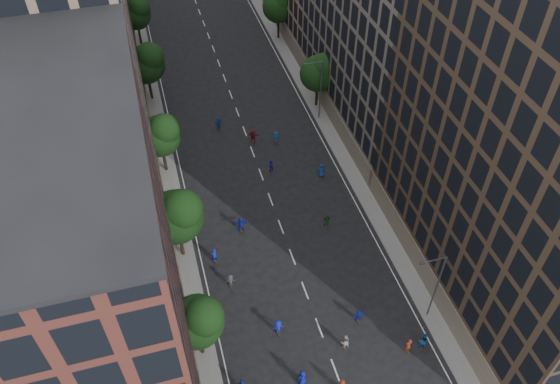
% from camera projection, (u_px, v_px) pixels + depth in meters
% --- Properties ---
extents(ground, '(240.00, 240.00, 0.00)m').
position_uv_depth(ground, '(253.00, 154.00, 70.44)').
color(ground, black).
rests_on(ground, ground).
extents(sidewalk_left, '(4.00, 105.00, 0.15)m').
position_uv_depth(sidewalk_left, '(153.00, 135.00, 73.20)').
color(sidewalk_left, slate).
rests_on(sidewalk_left, ground).
extents(sidewalk_right, '(4.00, 105.00, 0.15)m').
position_uv_depth(sidewalk_right, '(322.00, 106.00, 77.84)').
color(sidewalk_right, slate).
rests_on(sidewalk_right, ground).
extents(bldg_left_a, '(14.00, 22.00, 30.00)m').
position_uv_depth(bldg_left_a, '(73.00, 307.00, 36.37)').
color(bldg_left_a, '#582921').
rests_on(bldg_left_a, ground).
extents(bldg_left_b, '(14.00, 26.00, 34.00)m').
position_uv_depth(bldg_left_b, '(64.00, 86.00, 51.39)').
color(bldg_left_b, '#846D56').
rests_on(bldg_left_b, ground).
extents(bldg_left_c, '(14.00, 20.00, 28.00)m').
position_uv_depth(bldg_left_c, '(71.00, 8.00, 69.25)').
color(bldg_left_c, '#582921').
rests_on(bldg_left_c, ground).
extents(bldg_right_a, '(14.00, 30.00, 36.00)m').
position_uv_depth(bldg_right_a, '(546.00, 138.00, 44.35)').
color(bldg_right_a, '#433224').
rests_on(bldg_right_a, ground).
extents(bldg_right_b, '(14.00, 28.00, 33.00)m').
position_uv_depth(bldg_right_b, '(395.00, 0.00, 65.26)').
color(bldg_right_b, '#645B52').
rests_on(bldg_right_b, ground).
extents(tree_left_1, '(4.80, 4.80, 8.21)m').
position_uv_depth(tree_left_1, '(199.00, 320.00, 46.51)').
color(tree_left_1, black).
rests_on(tree_left_1, ground).
extents(tree_left_2, '(5.60, 5.60, 9.45)m').
position_uv_depth(tree_left_2, '(178.00, 215.00, 54.15)').
color(tree_left_2, black).
rests_on(tree_left_2, ground).
extents(tree_left_3, '(5.00, 5.00, 8.58)m').
position_uv_depth(tree_left_3, '(161.00, 134.00, 64.12)').
color(tree_left_3, black).
rests_on(tree_left_3, ground).
extents(tree_left_4, '(5.40, 5.40, 9.08)m').
position_uv_depth(tree_left_4, '(147.00, 62.00, 74.87)').
color(tree_left_4, black).
rests_on(tree_left_4, ground).
extents(tree_left_5, '(4.80, 4.80, 8.33)m').
position_uv_depth(tree_left_5, '(136.00, 13.00, 86.13)').
color(tree_left_5, black).
rests_on(tree_left_5, ground).
extents(tree_right_a, '(5.00, 5.00, 8.39)m').
position_uv_depth(tree_right_a, '(320.00, 72.00, 74.06)').
color(tree_right_a, black).
rests_on(tree_right_a, ground).
extents(tree_right_b, '(5.20, 5.20, 8.83)m').
position_uv_depth(tree_right_b, '(280.00, 5.00, 87.52)').
color(tree_right_b, black).
rests_on(tree_right_b, ground).
extents(streetlamp_near, '(2.64, 0.22, 9.06)m').
position_uv_depth(streetlamp_near, '(435.00, 284.00, 49.64)').
color(streetlamp_near, '#595B60').
rests_on(streetlamp_near, ground).
extents(streetlamp_far, '(2.64, 0.22, 9.06)m').
position_uv_depth(streetlamp_far, '(319.00, 87.00, 72.23)').
color(streetlamp_far, '#595B60').
rests_on(streetlamp_far, ground).
extents(skater_0, '(1.12, 0.95, 1.94)m').
position_uv_depth(skater_0, '(302.00, 378.00, 47.66)').
color(skater_0, '#111692').
rests_on(skater_0, ground).
extents(skater_2, '(1.13, 0.99, 1.94)m').
position_uv_depth(skater_2, '(423.00, 341.00, 50.22)').
color(skater_2, '#1349A1').
rests_on(skater_2, ground).
extents(skater_3, '(1.23, 0.76, 1.83)m').
position_uv_depth(skater_3, '(278.00, 327.00, 51.29)').
color(skater_3, '#1624B3').
rests_on(skater_3, ground).
extents(skater_5, '(1.45, 0.53, 1.54)m').
position_uv_depth(skater_5, '(359.00, 316.00, 52.37)').
color(skater_5, '#1526B1').
rests_on(skater_5, ground).
extents(skater_7, '(0.68, 0.47, 1.78)m').
position_uv_depth(skater_7, '(408.00, 345.00, 49.97)').
color(skater_7, '#9E2D1A').
rests_on(skater_7, ground).
extents(skater_8, '(0.92, 0.75, 1.80)m').
position_uv_depth(skater_8, '(345.00, 342.00, 50.23)').
color(skater_8, beige).
rests_on(skater_8, ground).
extents(skater_9, '(1.06, 0.65, 1.58)m').
position_uv_depth(skater_9, '(230.00, 281.00, 55.23)').
color(skater_9, '#404146').
rests_on(skater_9, ground).
extents(skater_10, '(1.07, 0.64, 1.71)m').
position_uv_depth(skater_10, '(327.00, 221.00, 61.05)').
color(skater_10, '#1B5B24').
rests_on(skater_10, ground).
extents(skater_11, '(1.78, 0.72, 1.87)m').
position_uv_depth(skater_11, '(241.00, 224.00, 60.53)').
color(skater_11, '#1524AE').
rests_on(skater_11, ground).
extents(skater_12, '(0.95, 0.71, 1.78)m').
position_uv_depth(skater_12, '(321.00, 170.00, 66.93)').
color(skater_12, '#123B93').
rests_on(skater_12, ground).
extents(skater_13, '(0.79, 0.66, 1.84)m').
position_uv_depth(skater_13, '(214.00, 255.00, 57.42)').
color(skater_13, '#1627BA').
rests_on(skater_13, ground).
extents(skater_14, '(0.86, 0.73, 1.59)m').
position_uv_depth(skater_14, '(270.00, 166.00, 67.69)').
color(skater_14, '#181296').
rests_on(skater_14, ground).
extents(skater_15, '(1.04, 0.65, 1.55)m').
position_uv_depth(skater_15, '(276.00, 137.00, 71.69)').
color(skater_15, '#13479D').
rests_on(skater_15, ground).
extents(skater_16, '(1.18, 0.66, 1.91)m').
position_uv_depth(skater_16, '(219.00, 124.00, 73.40)').
color(skater_16, '#1544AF').
rests_on(skater_16, ground).
extents(skater_17, '(1.78, 1.18, 1.84)m').
position_uv_depth(skater_17, '(253.00, 136.00, 71.65)').
color(skater_17, maroon).
rests_on(skater_17, ground).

